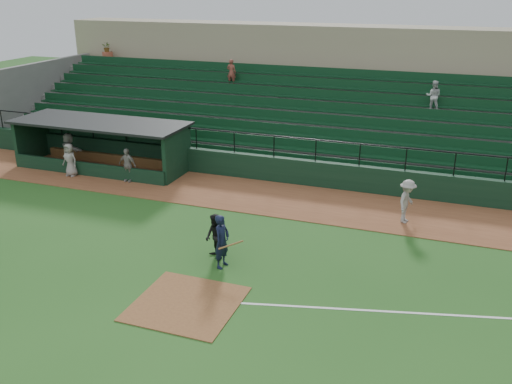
% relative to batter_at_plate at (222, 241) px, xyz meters
% --- Properties ---
extents(ground, '(90.00, 90.00, 0.00)m').
position_rel_batter_at_plate_xyz_m(ground, '(-0.09, -1.50, -0.92)').
color(ground, '#21501A').
rests_on(ground, ground).
extents(warning_track, '(40.00, 4.00, 0.03)m').
position_rel_batter_at_plate_xyz_m(warning_track, '(-0.09, 6.50, -0.91)').
color(warning_track, brown).
rests_on(warning_track, ground).
extents(home_plate_dirt, '(3.00, 3.00, 0.03)m').
position_rel_batter_at_plate_xyz_m(home_plate_dirt, '(-0.09, -2.50, -0.91)').
color(home_plate_dirt, brown).
rests_on(home_plate_dirt, ground).
extents(foul_line, '(17.49, 4.44, 0.01)m').
position_rel_batter_at_plate_xyz_m(foul_line, '(7.91, -0.30, -0.92)').
color(foul_line, white).
rests_on(foul_line, ground).
extents(stadium_structure, '(38.00, 13.08, 6.40)m').
position_rel_batter_at_plate_xyz_m(stadium_structure, '(-0.09, 14.96, 1.38)').
color(stadium_structure, black).
rests_on(stadium_structure, ground).
extents(dugout, '(8.90, 3.20, 2.42)m').
position_rel_batter_at_plate_xyz_m(dugout, '(-9.84, 8.06, 0.41)').
color(dugout, black).
rests_on(dugout, ground).
extents(batter_at_plate, '(1.06, 0.73, 1.84)m').
position_rel_batter_at_plate_xyz_m(batter_at_plate, '(0.00, 0.00, 0.00)').
color(batter_at_plate, black).
rests_on(batter_at_plate, ground).
extents(umpire, '(0.99, 0.97, 1.62)m').
position_rel_batter_at_plate_xyz_m(umpire, '(-0.43, 0.44, -0.11)').
color(umpire, black).
rests_on(umpire, ground).
extents(runner, '(0.87, 1.24, 1.74)m').
position_rel_batter_at_plate_xyz_m(runner, '(5.32, 5.78, -0.02)').
color(runner, '#99958F').
rests_on(runner, warning_track).
extents(dugout_player_a, '(0.96, 0.45, 1.60)m').
position_rel_batter_at_plate_xyz_m(dugout_player_a, '(-7.51, 6.23, -0.09)').
color(dugout_player_a, gray).
rests_on(dugout_player_a, warning_track).
extents(dugout_player_b, '(0.83, 0.58, 1.61)m').
position_rel_batter_at_plate_xyz_m(dugout_player_b, '(-10.56, 5.98, -0.09)').
color(dugout_player_b, gray).
rests_on(dugout_player_b, warning_track).
extents(dugout_player_c, '(1.70, 1.09, 1.75)m').
position_rel_batter_at_plate_xyz_m(dugout_player_c, '(-11.52, 7.23, -0.02)').
color(dugout_player_c, '#9E9893').
rests_on(dugout_player_c, warning_track).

